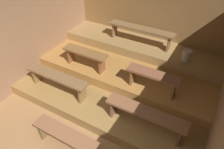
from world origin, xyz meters
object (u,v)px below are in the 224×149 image
Objects in this scene: bench_lower_left at (57,78)px; bench_upper_center at (141,31)px; bench_lower_right at (146,114)px; bench_middle_left at (85,55)px; bench_floor_center at (65,136)px; bench_middle_right at (153,77)px; pail_upper at (187,55)px.

bench_lower_left is 0.87× the size of bench_upper_center.
bench_lower_right is 2.33m from bench_middle_left.
bench_floor_center is 2.25m from bench_middle_left.
bench_floor_center is at bearing -66.08° from bench_middle_left.
bench_lower_left is 1.36× the size of bench_middle_left.
bench_upper_center is (0.92, 1.50, 0.28)m from bench_middle_left.
bench_floor_center is 2.30m from bench_middle_right.
bench_upper_center reaches higher than bench_middle_right.
bench_lower_left is (-1.10, 1.08, 0.27)m from bench_floor_center.
bench_upper_center is at bearing 89.47° from bench_floor_center.
bench_floor_center is 5.03× the size of pail_upper.
bench_middle_left is at bearing -121.44° from bench_upper_center.
bench_lower_right is at bearing -23.36° from bench_middle_left.
bench_middle_left is at bearing -151.39° from pail_upper.
bench_lower_right is (2.34, 0.00, 0.00)m from bench_lower_left.
bench_upper_center is at bearing 123.38° from bench_middle_right.
bench_floor_center is 1.67m from bench_lower_right.
pail_upper is (1.46, 3.28, 0.53)m from bench_floor_center.
pail_upper is (2.34, 1.28, 0.02)m from bench_middle_left.
bench_upper_center reaches higher than bench_middle_left.
pail_upper is at bearing 66.03° from bench_floor_center.
pail_upper reaches higher than bench_lower_right.
bench_middle_right is at bearing 62.91° from bench_floor_center.
bench_floor_center is at bearing -113.97° from pail_upper.
bench_lower_right reaches higher than bench_floor_center.
bench_lower_left is 0.97m from bench_middle_left.
bench_lower_right is 2.75m from bench_upper_center.
pail_upper is (0.43, 1.28, 0.02)m from bench_middle_right.
bench_middle_right is at bearing 103.22° from bench_lower_right.
bench_middle_right reaches higher than bench_lower_left.
pail_upper is at bearing -8.96° from bench_upper_center.
pail_upper reaches higher than bench_middle_left.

